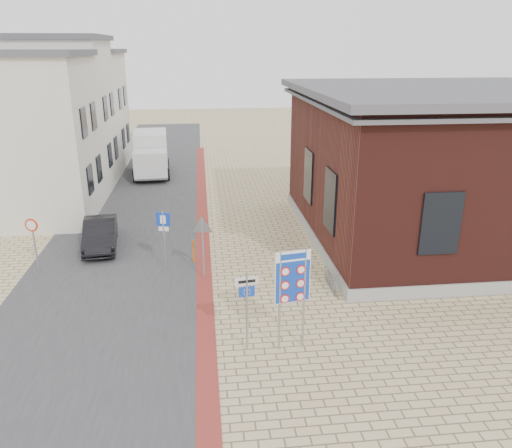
{
  "coord_description": "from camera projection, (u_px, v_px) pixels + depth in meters",
  "views": [
    {
      "loc": [
        -1.93,
        -14.04,
        8.4
      ],
      "look_at": [
        -0.0,
        3.3,
        2.2
      ],
      "focal_mm": 35.0,
      "sensor_mm": 36.0,
      "label": 1
    }
  ],
  "objects": [
    {
      "name": "sedan",
      "position": [
        100.0,
        234.0,
        22.0
      ],
      "size": [
        1.81,
        3.99,
        1.27
      ],
      "primitive_type": "imported",
      "rotation": [
        0.0,
        0.0,
        0.12
      ],
      "color": "black",
      "rests_on": "ground"
    },
    {
      "name": "essen_sign",
      "position": [
        247.0,
        299.0,
        14.12
      ],
      "size": [
        0.67,
        0.14,
        2.5
      ],
      "rotation": [
        0.0,
        0.0,
        0.14
      ],
      "color": "gray",
      "rests_on": "ground"
    },
    {
      "name": "brick_building",
      "position": [
        445.0,
        163.0,
        22.49
      ],
      "size": [
        13.0,
        13.0,
        6.8
      ],
      "color": "gray",
      "rests_on": "ground"
    },
    {
      "name": "curb_strip",
      "position": [
        202.0,
        222.0,
        25.32
      ],
      "size": [
        0.6,
        40.0,
        0.02
      ],
      "primitive_type": "cube",
      "color": "maroon",
      "rests_on": "ground"
    },
    {
      "name": "parking_sign",
      "position": [
        164.0,
        230.0,
        19.46
      ],
      "size": [
        0.53,
        0.16,
        2.45
      ],
      "rotation": [
        0.0,
        0.0,
        -0.22
      ],
      "color": "gray",
      "rests_on": "ground"
    },
    {
      "name": "box_truck",
      "position": [
        151.0,
        154.0,
        34.3
      ],
      "size": [
        2.65,
        5.65,
        2.89
      ],
      "rotation": [
        0.0,
        0.0,
        0.07
      ],
      "color": "slate",
      "rests_on": "ground"
    },
    {
      "name": "townhouse_mid",
      "position": [
        50.0,
        114.0,
        30.35
      ],
      "size": [
        7.4,
        6.4,
        9.1
      ],
      "color": "silver",
      "rests_on": "ground"
    },
    {
      "name": "ground",
      "position": [
        267.0,
        322.0,
        16.16
      ],
      "size": [
        120.0,
        120.0,
        0.0
      ],
      "primitive_type": "plane",
      "color": "tan",
      "rests_on": "ground"
    },
    {
      "name": "bike_rack",
      "position": [
        331.0,
        281.0,
        18.41
      ],
      "size": [
        0.08,
        1.8,
        0.6
      ],
      "color": "slate",
      "rests_on": "ground"
    },
    {
      "name": "road_strip",
      "position": [
        143.0,
        197.0,
        29.64
      ],
      "size": [
        7.0,
        60.0,
        0.02
      ],
      "primitive_type": "cube",
      "color": "#38383A",
      "rests_on": "ground"
    },
    {
      "name": "townhouse_far",
      "position": [
        74.0,
        109.0,
        36.11
      ],
      "size": [
        7.4,
        6.4,
        8.3
      ],
      "color": "silver",
      "rests_on": "ground"
    },
    {
      "name": "bollard",
      "position": [
        194.0,
        251.0,
        20.43
      ],
      "size": [
        0.11,
        0.11,
        1.01
      ],
      "primitive_type": "cylinder",
      "rotation": [
        0.0,
        0.0,
        0.22
      ],
      "color": "#E25B0B",
      "rests_on": "ground"
    },
    {
      "name": "townhouse_near",
      "position": [
        18.0,
        137.0,
        24.87
      ],
      "size": [
        7.4,
        6.4,
        8.3
      ],
      "color": "silver",
      "rests_on": "ground"
    },
    {
      "name": "speed_sign",
      "position": [
        34.0,
        237.0,
        19.26
      ],
      "size": [
        0.52,
        0.16,
        2.24
      ],
      "rotation": [
        0.0,
        0.0,
        -0.25
      ],
      "color": "gray",
      "rests_on": "ground"
    },
    {
      "name": "yield_sign",
      "position": [
        202.0,
        232.0,
        18.6
      ],
      "size": [
        0.88,
        0.18,
        2.5
      ],
      "rotation": [
        0.0,
        0.0,
        -0.14
      ],
      "color": "gray",
      "rests_on": "ground"
    },
    {
      "name": "border_sign",
      "position": [
        293.0,
        279.0,
        14.07
      ],
      "size": [
        1.05,
        0.23,
        3.09
      ],
      "rotation": [
        0.0,
        0.0,
        0.18
      ],
      "color": "gray",
      "rests_on": "ground"
    }
  ]
}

